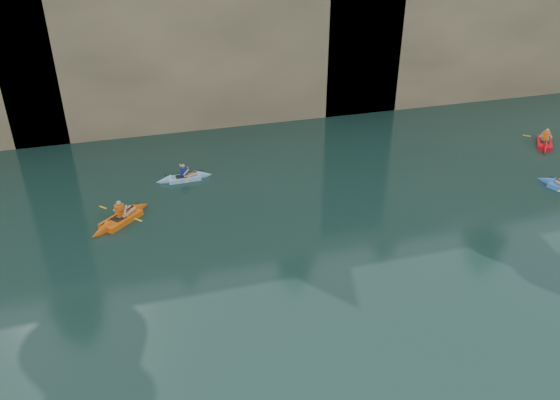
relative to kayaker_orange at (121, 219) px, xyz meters
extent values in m
plane|color=black|center=(4.39, -11.41, -0.16)|extent=(160.00, 160.00, 0.00)
cube|color=tan|center=(4.39, 18.59, 5.84)|extent=(70.00, 16.00, 12.00)
cube|color=#997C5C|center=(6.39, 11.19, 5.54)|extent=(24.00, 2.40, 11.40)
cube|color=#997C5C|center=(26.39, 11.19, 4.76)|extent=(26.00, 2.40, 9.84)
cube|color=black|center=(0.39, 10.54, 1.44)|extent=(3.50, 1.00, 3.20)
cube|color=black|center=(14.39, 10.54, 2.09)|extent=(5.00, 1.00, 4.50)
cube|color=#E7590E|center=(0.00, 0.00, -0.02)|extent=(2.51, 2.43, 0.29)
cone|color=#E7590E|center=(0.91, 0.86, -0.02)|extent=(1.23, 1.22, 0.80)
cone|color=#E7590E|center=(-0.91, -0.86, -0.02)|extent=(1.23, 1.22, 0.80)
cube|color=black|center=(-0.11, -0.10, 0.10)|extent=(0.74, 0.74, 0.04)
cube|color=#D55412|center=(0.00, 0.00, 0.41)|extent=(0.42, 0.42, 0.53)
sphere|color=tan|center=(0.00, 0.00, 0.79)|extent=(0.22, 0.22, 0.22)
cylinder|color=black|center=(0.00, 0.00, 0.27)|extent=(1.74, 1.64, 0.04)
cube|color=#FCAF15|center=(-0.74, 0.78, 0.27)|extent=(0.35, 0.36, 0.02)
cube|color=#FCAF15|center=(0.74, -0.78, 0.27)|extent=(0.35, 0.36, 0.02)
cube|color=red|center=(24.13, 2.13, -0.02)|extent=(2.21, 2.55, 0.28)
cone|color=red|center=(24.88, 3.11, -0.02)|extent=(1.16, 1.19, 0.75)
cone|color=red|center=(23.38, 1.16, -0.02)|extent=(1.16, 1.19, 0.75)
cube|color=black|center=(24.04, 2.01, 0.08)|extent=(0.71, 0.72, 0.04)
cube|color=orange|center=(24.13, 2.13, 0.38)|extent=(0.38, 0.41, 0.50)
sphere|color=tan|center=(24.13, 2.13, 0.74)|extent=(0.21, 0.21, 0.21)
cylinder|color=black|center=(24.13, 2.13, 0.25)|extent=(1.39, 1.79, 0.04)
cube|color=#FCAF15|center=(23.33, 2.75, 0.25)|extent=(0.38, 0.32, 0.02)
cube|color=#8CB9EB|center=(3.24, 3.39, -0.04)|extent=(2.28, 0.81, 0.25)
cone|color=#8CB9EB|center=(4.30, 3.44, -0.04)|extent=(0.83, 0.71, 0.67)
cone|color=#8CB9EB|center=(2.19, 3.33, -0.04)|extent=(0.83, 0.71, 0.67)
cube|color=black|center=(3.09, 3.38, 0.05)|extent=(0.57, 0.45, 0.04)
cube|color=navy|center=(3.24, 3.39, 0.31)|extent=(0.31, 0.21, 0.45)
sphere|color=tan|center=(3.24, 3.39, 0.64)|extent=(0.19, 0.19, 0.19)
cylinder|color=black|center=(3.24, 3.39, 0.22)|extent=(1.98, 0.14, 0.04)
cube|color=#FCAF15|center=(3.20, 4.28, 0.22)|extent=(0.10, 0.42, 0.02)
cube|color=#FCAF15|center=(3.29, 2.50, 0.22)|extent=(0.10, 0.42, 0.02)
cone|color=#4379E5|center=(20.84, -2.02, -0.03)|extent=(1.02, 1.14, 0.74)
cube|color=#FCAF15|center=(20.35, -3.54, 0.25)|extent=(0.42, 0.22, 0.02)
camera|label=1|loc=(1.05, -22.00, 12.50)|focal=35.00mm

